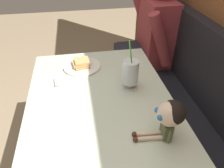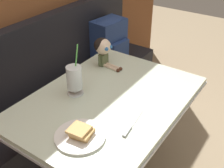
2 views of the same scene
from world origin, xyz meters
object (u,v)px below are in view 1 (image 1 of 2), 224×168
at_px(milkshake_glass, 131,73).
at_px(seated_doll, 170,116).
at_px(butter_knife, 57,86).
at_px(toast_plate, 82,66).
at_px(diner_patron, 152,33).

relative_size(milkshake_glass, seated_doll, 1.42).
relative_size(butter_knife, seated_doll, 1.06).
distance_m(toast_plate, butter_knife, 0.25).
xyz_separation_m(toast_plate, diner_patron, (-0.48, 0.66, -0.01)).
height_order(butter_knife, seated_doll, seated_doll).
height_order(toast_plate, butter_knife, toast_plate).
bearing_deg(milkshake_glass, butter_knife, -100.83).
bearing_deg(milkshake_glass, toast_plate, -135.88).
xyz_separation_m(milkshake_glass, butter_knife, (-0.08, -0.43, -0.10)).
bearing_deg(milkshake_glass, seated_doll, 10.67).
bearing_deg(butter_knife, seated_doll, 47.04).
bearing_deg(butter_knife, diner_patron, 129.41).
relative_size(seated_doll, diner_patron, 0.27).
xyz_separation_m(milkshake_glass, diner_patron, (-0.76, 0.39, -0.10)).
distance_m(butter_knife, diner_patron, 1.06).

